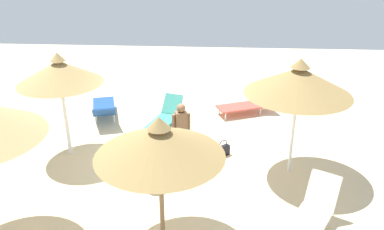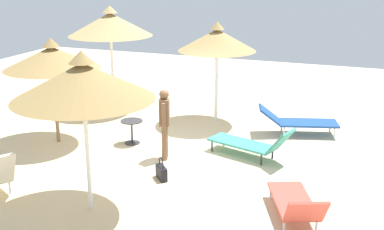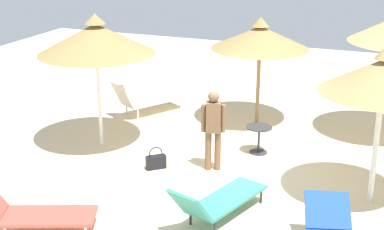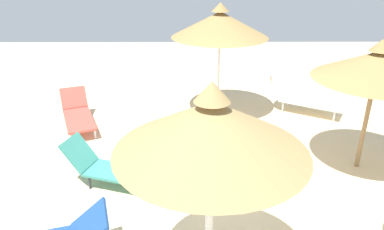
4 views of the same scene
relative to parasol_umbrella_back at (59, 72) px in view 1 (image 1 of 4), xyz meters
The scene contains 11 objects.
ground 3.60m from the parasol_umbrella_back, 94.28° to the right, with size 24.00×24.00×0.10m, color beige.
parasol_umbrella_back is the anchor object (origin of this frame).
parasol_umbrella_far_right 5.79m from the parasol_umbrella_back, 95.22° to the right, with size 2.46×2.46×2.92m.
parasol_umbrella_edge 4.35m from the parasol_umbrella_back, 137.23° to the right, with size 2.31×2.31×2.61m.
lounge_chair_far_left 3.43m from the parasol_umbrella_back, 54.79° to the right, with size 2.12×1.18×0.85m.
lounge_chair_near_right 6.11m from the parasol_umbrella_back, 58.15° to the right, with size 1.30×1.94×0.78m.
lounge_chair_center 6.72m from the parasol_umbrella_back, 115.80° to the right, with size 1.97×1.51×0.98m.
lounge_chair_front 3.02m from the parasol_umbrella_back, ahead, with size 2.14×1.24×0.75m.
person_standing_back 3.35m from the parasol_umbrella_back, 94.35° to the right, with size 0.30×0.46×1.64m.
handbag 4.64m from the parasol_umbrella_back, 87.86° to the right, with size 0.37×0.39×0.47m.
side_table_round 3.38m from the parasol_umbrella_back, 119.96° to the right, with size 0.55×0.55×0.59m.
Camera 1 is at (-9.03, -1.21, 5.35)m, focal length 37.36 mm.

